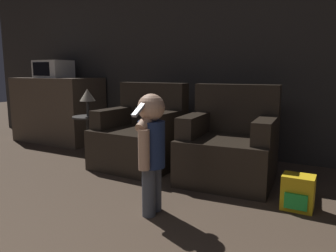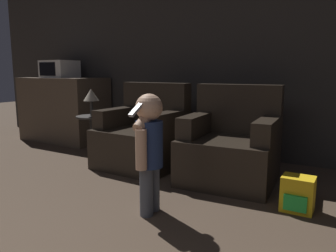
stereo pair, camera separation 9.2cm
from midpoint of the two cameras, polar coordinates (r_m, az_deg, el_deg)
name	(u,v)px [view 2 (the right image)]	position (r m, az deg, el deg)	size (l,w,h in m)	color
wall_back	(232,49)	(4.09, 11.66, 13.01)	(8.40, 0.05, 2.60)	#33302D
armchair_left	(143,137)	(3.61, -3.61, -1.91)	(0.86, 0.80, 0.91)	black
armchair_right	(230,148)	(3.17, 11.65, -3.72)	(0.89, 0.83, 0.91)	black
person_toddler	(149,144)	(2.34, -2.25, -3.19)	(0.19, 0.34, 0.88)	#474C56
toy_backpack	(298,194)	(2.69, 22.58, -10.92)	(0.23, 0.20, 0.27)	yellow
kitchen_counter	(64,109)	(5.17, -17.12, 2.81)	(1.28, 0.67, 0.94)	brown
microwave	(60,69)	(5.18, -17.88, 9.41)	(0.48, 0.39, 0.25)	silver
side_table	(92,125)	(3.99, -12.42, 0.16)	(0.37, 0.37, 0.51)	black
lamp	(91,95)	(3.95, -12.60, 5.21)	(0.18, 0.18, 0.32)	#262626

